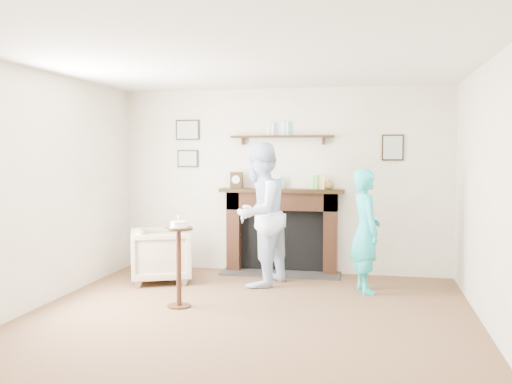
% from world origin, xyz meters
% --- Properties ---
extents(ground, '(5.00, 5.00, 0.00)m').
position_xyz_m(ground, '(0.00, 0.00, 0.00)').
color(ground, brown).
rests_on(ground, ground).
extents(room_shell, '(4.54, 5.02, 2.52)m').
position_xyz_m(room_shell, '(-0.00, 0.69, 1.62)').
color(room_shell, beige).
rests_on(room_shell, ground).
extents(armchair, '(0.97, 0.96, 0.67)m').
position_xyz_m(armchair, '(-1.42, 1.59, 0.00)').
color(armchair, tan).
rests_on(armchair, ground).
extents(man, '(0.89, 1.01, 1.76)m').
position_xyz_m(man, '(-0.16, 1.63, 0.00)').
color(man, silver).
rests_on(man, ground).
extents(woman, '(0.49, 0.61, 1.44)m').
position_xyz_m(woman, '(1.13, 1.54, 0.00)').
color(woman, '#21A9BD').
rests_on(woman, ground).
extents(pedestal_table, '(0.30, 0.30, 0.97)m').
position_xyz_m(pedestal_table, '(-0.80, 0.50, 0.60)').
color(pedestal_table, black).
rests_on(pedestal_table, ground).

